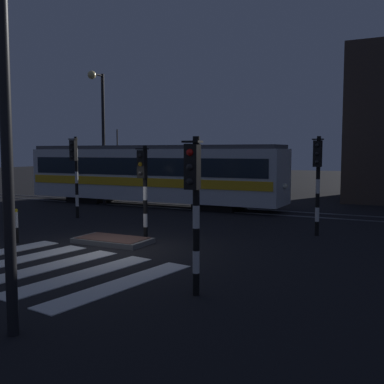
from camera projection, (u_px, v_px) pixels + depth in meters
ground_plane at (106, 250)px, 13.78m from camera, size 120.00×120.00×0.00m
rail_near at (228, 212)px, 22.24m from camera, size 80.00×0.12×0.03m
rail_far at (238, 208)px, 23.52m from camera, size 80.00×0.12×0.03m
crosswalk_zebra at (47, 267)px, 11.61m from camera, size 6.39×5.09×0.02m
traffic_island at (113, 240)px, 14.73m from camera, size 2.42×1.28×0.18m
traffic_light_corner_far_left at (75, 165)px, 20.10m from camera, size 0.36×0.42×3.57m
traffic_light_corner_near_right at (194, 192)px, 9.15m from camera, size 0.36×0.42×3.24m
traffic_light_corner_far_right at (318, 170)px, 15.79m from camera, size 0.36×0.42×3.46m
traffic_light_median_centre at (144, 178)px, 14.94m from camera, size 0.36×0.42×3.12m
street_lamp_trackside_left at (100, 122)px, 24.85m from camera, size 0.44×1.21×7.14m
tram at (151, 173)px, 24.87m from camera, size 14.85×2.58×4.15m
bollard_island_edge at (16, 226)px, 14.72m from camera, size 0.12×0.12×1.11m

